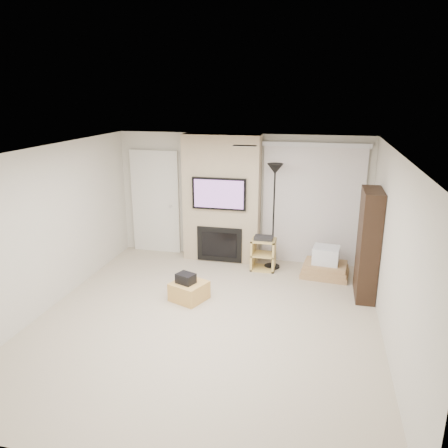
% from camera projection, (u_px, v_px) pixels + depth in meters
% --- Properties ---
extents(floor, '(5.00, 5.50, 0.00)m').
position_uv_depth(floor, '(206.00, 321.00, 6.47)').
color(floor, '#BAAB93').
rests_on(floor, ground).
extents(ceiling, '(5.00, 5.50, 0.00)m').
position_uv_depth(ceiling, '(204.00, 152.00, 5.75)').
color(ceiling, white).
rests_on(ceiling, wall_back).
extents(wall_back, '(5.00, 0.00, 2.50)m').
position_uv_depth(wall_back, '(241.00, 197.00, 8.68)').
color(wall_back, beige).
rests_on(wall_back, ground).
extents(wall_front, '(5.00, 0.00, 2.50)m').
position_uv_depth(wall_front, '(117.00, 349.00, 3.54)').
color(wall_front, beige).
rests_on(wall_front, ground).
extents(wall_left, '(0.00, 5.50, 2.50)m').
position_uv_depth(wall_left, '(47.00, 229.00, 6.64)').
color(wall_left, beige).
rests_on(wall_left, ground).
extents(wall_right, '(0.00, 5.50, 2.50)m').
position_uv_depth(wall_right, '(394.00, 255.00, 5.58)').
color(wall_right, beige).
rests_on(wall_right, ground).
extents(hvac_vent, '(0.35, 0.18, 0.01)m').
position_uv_depth(hvac_vent, '(245.00, 146.00, 6.41)').
color(hvac_vent, silver).
rests_on(hvac_vent, ceiling).
extents(ottoman, '(0.65, 0.65, 0.30)m').
position_uv_depth(ottoman, '(189.00, 291.00, 7.10)').
color(ottoman, tan).
rests_on(ottoman, floor).
extents(black_bag, '(0.34, 0.31, 0.16)m').
position_uv_depth(black_bag, '(186.00, 278.00, 7.02)').
color(black_bag, black).
rests_on(black_bag, ottoman).
extents(fireplace_wall, '(1.50, 0.47, 2.50)m').
position_uv_depth(fireplace_wall, '(222.00, 200.00, 8.56)').
color(fireplace_wall, tan).
rests_on(fireplace_wall, floor).
extents(entry_door, '(1.02, 0.11, 2.14)m').
position_uv_depth(entry_door, '(156.00, 202.00, 9.08)').
color(entry_door, silver).
rests_on(entry_door, floor).
extents(vertical_blinds, '(1.98, 0.10, 2.37)m').
position_uv_depth(vertical_blinds, '(313.00, 200.00, 8.33)').
color(vertical_blinds, silver).
rests_on(vertical_blinds, floor).
extents(floor_lamp, '(0.30, 0.30, 2.02)m').
position_uv_depth(floor_lamp, '(275.00, 187.00, 8.01)').
color(floor_lamp, black).
rests_on(floor_lamp, floor).
extents(av_stand, '(0.45, 0.38, 0.66)m').
position_uv_depth(av_stand, '(263.00, 252.00, 8.28)').
color(av_stand, '#DBBA65').
rests_on(av_stand, floor).
extents(box_stack, '(0.90, 0.72, 0.56)m').
position_uv_depth(box_stack, '(325.00, 265.00, 8.01)').
color(box_stack, tan).
rests_on(box_stack, floor).
extents(bookshelf, '(0.30, 0.80, 1.80)m').
position_uv_depth(bookshelf, '(368.00, 245.00, 7.03)').
color(bookshelf, black).
rests_on(bookshelf, floor).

